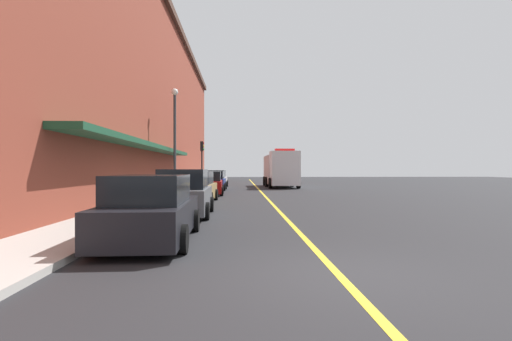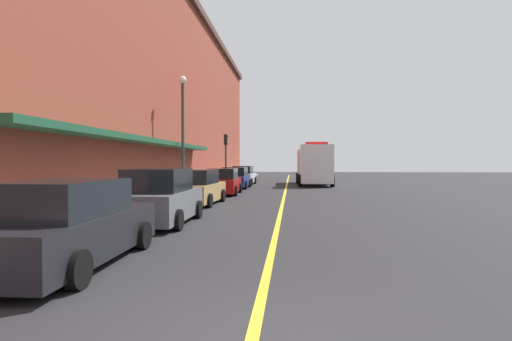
{
  "view_description": "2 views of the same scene",
  "coord_description": "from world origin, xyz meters",
  "px_view_note": "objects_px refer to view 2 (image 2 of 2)",
  "views": [
    {
      "loc": [
        -1.71,
        -6.63,
        1.83
      ],
      "look_at": [
        -0.15,
        29.99,
        1.67
      ],
      "focal_mm": 27.16,
      "sensor_mm": 36.0,
      "label": 1
    },
    {
      "loc": [
        0.45,
        -4.36,
        2.02
      ],
      "look_at": [
        -2.07,
        23.97,
        1.44
      ],
      "focal_mm": 28.27,
      "sensor_mm": 36.0,
      "label": 2
    }
  ],
  "objects_px": {
    "parked_car_3": "(223,182)",
    "street_lamp_left": "(183,122)",
    "box_truck": "(313,165)",
    "parking_meter_0": "(226,173)",
    "traffic_light_near": "(226,149)",
    "parking_meter_2": "(171,182)",
    "parked_car_4": "(236,178)",
    "parked_car_5": "(243,176)",
    "parked_car_2": "(198,188)",
    "parking_meter_1": "(201,177)",
    "parked_car_0": "(68,225)",
    "parked_car_1": "(160,198)"
  },
  "relations": [
    {
      "from": "parked_car_1",
      "to": "parked_car_4",
      "type": "bearing_deg",
      "value": -0.45
    },
    {
      "from": "parked_car_1",
      "to": "street_lamp_left",
      "type": "distance_m",
      "value": 11.21
    },
    {
      "from": "parked_car_0",
      "to": "parked_car_3",
      "type": "relative_size",
      "value": 1.04
    },
    {
      "from": "parked_car_0",
      "to": "parking_meter_1",
      "type": "bearing_deg",
      "value": 3.29
    },
    {
      "from": "parked_car_5",
      "to": "parked_car_2",
      "type": "bearing_deg",
      "value": -178.72
    },
    {
      "from": "parked_car_5",
      "to": "parking_meter_2",
      "type": "bearing_deg",
      "value": 176.92
    },
    {
      "from": "parked_car_4",
      "to": "traffic_light_near",
      "type": "distance_m",
      "value": 4.6
    },
    {
      "from": "parked_car_4",
      "to": "parking_meter_1",
      "type": "height_order",
      "value": "parked_car_4"
    },
    {
      "from": "parking_meter_2",
      "to": "street_lamp_left",
      "type": "distance_m",
      "value": 5.48
    },
    {
      "from": "box_truck",
      "to": "parking_meter_0",
      "type": "bearing_deg",
      "value": -83.05
    },
    {
      "from": "parked_car_0",
      "to": "parked_car_3",
      "type": "height_order",
      "value": "parked_car_0"
    },
    {
      "from": "parking_meter_1",
      "to": "parking_meter_2",
      "type": "height_order",
      "value": "same"
    },
    {
      "from": "parked_car_4",
      "to": "parking_meter_0",
      "type": "distance_m",
      "value": 4.62
    },
    {
      "from": "box_truck",
      "to": "traffic_light_near",
      "type": "height_order",
      "value": "traffic_light_near"
    },
    {
      "from": "parked_car_2",
      "to": "parked_car_4",
      "type": "height_order",
      "value": "parked_car_2"
    },
    {
      "from": "parked_car_0",
      "to": "parking_meter_2",
      "type": "relative_size",
      "value": 3.66
    },
    {
      "from": "parked_car_1",
      "to": "parking_meter_2",
      "type": "relative_size",
      "value": 3.28
    },
    {
      "from": "box_truck",
      "to": "parking_meter_0",
      "type": "distance_m",
      "value": 7.86
    },
    {
      "from": "parked_car_1",
      "to": "parked_car_4",
      "type": "xyz_separation_m",
      "value": [
        -0.07,
        18.26,
        -0.07
      ]
    },
    {
      "from": "parked_car_4",
      "to": "parking_meter_0",
      "type": "bearing_deg",
      "value": 18.68
    },
    {
      "from": "parked_car_0",
      "to": "parking_meter_2",
      "type": "height_order",
      "value": "parked_car_0"
    },
    {
      "from": "parked_car_3",
      "to": "street_lamp_left",
      "type": "distance_m",
      "value": 4.57
    },
    {
      "from": "parked_car_3",
      "to": "street_lamp_left",
      "type": "xyz_separation_m",
      "value": [
        -2.09,
        -1.84,
        3.63
      ]
    },
    {
      "from": "parked_car_4",
      "to": "street_lamp_left",
      "type": "relative_size",
      "value": 0.61
    },
    {
      "from": "parking_meter_0",
      "to": "parked_car_5",
      "type": "bearing_deg",
      "value": 30.1
    },
    {
      "from": "parked_car_3",
      "to": "parked_car_1",
      "type": "bearing_deg",
      "value": 178.29
    },
    {
      "from": "parked_car_2",
      "to": "parked_car_5",
      "type": "xyz_separation_m",
      "value": [
        0.1,
        17.37,
        0.01
      ]
    },
    {
      "from": "street_lamp_left",
      "to": "traffic_light_near",
      "type": "height_order",
      "value": "street_lamp_left"
    },
    {
      "from": "parked_car_2",
      "to": "parking_meter_1",
      "type": "relative_size",
      "value": 3.46
    },
    {
      "from": "street_lamp_left",
      "to": "parking_meter_2",
      "type": "bearing_deg",
      "value": -82.07
    },
    {
      "from": "parked_car_0",
      "to": "parked_car_4",
      "type": "distance_m",
      "value": 23.63
    },
    {
      "from": "parked_car_3",
      "to": "parked_car_4",
      "type": "height_order",
      "value": "parked_car_4"
    },
    {
      "from": "parking_meter_1",
      "to": "box_truck",
      "type": "bearing_deg",
      "value": 55.34
    },
    {
      "from": "parking_meter_1",
      "to": "traffic_light_near",
      "type": "xyz_separation_m",
      "value": [
        0.06,
        9.39,
        2.1
      ]
    },
    {
      "from": "parked_car_2",
      "to": "traffic_light_near",
      "type": "height_order",
      "value": "traffic_light_near"
    },
    {
      "from": "parking_meter_0",
      "to": "street_lamp_left",
      "type": "bearing_deg",
      "value": -92.81
    },
    {
      "from": "parking_meter_2",
      "to": "parked_car_4",
      "type": "bearing_deg",
      "value": 83.29
    },
    {
      "from": "traffic_light_near",
      "to": "parked_car_3",
      "type": "bearing_deg",
      "value": -81.59
    },
    {
      "from": "parked_car_0",
      "to": "box_truck",
      "type": "xyz_separation_m",
      "value": [
        6.31,
        29.13,
        0.98
      ]
    },
    {
      "from": "parked_car_1",
      "to": "parking_meter_2",
      "type": "distance_m",
      "value": 6.3
    },
    {
      "from": "street_lamp_left",
      "to": "parking_meter_1",
      "type": "bearing_deg",
      "value": 74.23
    },
    {
      "from": "parking_meter_1",
      "to": "street_lamp_left",
      "type": "distance_m",
      "value": 4.0
    },
    {
      "from": "box_truck",
      "to": "parked_car_4",
      "type": "bearing_deg",
      "value": -50.21
    },
    {
      "from": "parked_car_0",
      "to": "parking_meter_2",
      "type": "bearing_deg",
      "value": 5.83
    },
    {
      "from": "traffic_light_near",
      "to": "parked_car_0",
      "type": "bearing_deg",
      "value": -87.12
    },
    {
      "from": "parked_car_1",
      "to": "box_truck",
      "type": "relative_size",
      "value": 0.49
    },
    {
      "from": "parked_car_3",
      "to": "parking_meter_1",
      "type": "xyz_separation_m",
      "value": [
        -1.49,
        0.28,
        0.29
      ]
    },
    {
      "from": "parked_car_1",
      "to": "parking_meter_2",
      "type": "xyz_separation_m",
      "value": [
        -1.5,
        6.12,
        0.22
      ]
    },
    {
      "from": "box_truck",
      "to": "parking_meter_0",
      "type": "relative_size",
      "value": 6.76
    },
    {
      "from": "parked_car_2",
      "to": "parked_car_4",
      "type": "bearing_deg",
      "value": 1.71
    }
  ]
}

